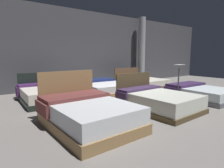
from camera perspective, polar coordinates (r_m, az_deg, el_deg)
ground_plane at (r=6.31m, az=3.72°, el=-4.75°), size 18.00×18.00×0.02m
showroom_back_wall at (r=8.90m, az=-9.88°, el=10.38°), size 18.00×0.06×3.50m
bed_0 at (r=3.90m, az=-7.42°, el=-8.80°), size 1.57×2.07×1.08m
bed_1 at (r=5.21m, az=13.69°, el=-4.93°), size 1.56×2.02×0.93m
bed_2 at (r=6.98m, az=25.16°, el=-2.44°), size 1.61×1.96×0.47m
bed_3 at (r=6.40m, az=-18.82°, el=-2.81°), size 1.70×2.01×0.85m
bed_4 at (r=7.24m, az=-3.06°, el=-1.15°), size 1.72×2.04×0.50m
bed_5 at (r=8.69m, az=8.66°, el=0.40°), size 1.67×2.13×0.86m
price_sign at (r=6.13m, az=19.42°, el=-1.09°), size 0.28×0.24×1.18m
support_pillar at (r=10.59m, az=8.97°, el=10.07°), size 0.38×0.38×3.50m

